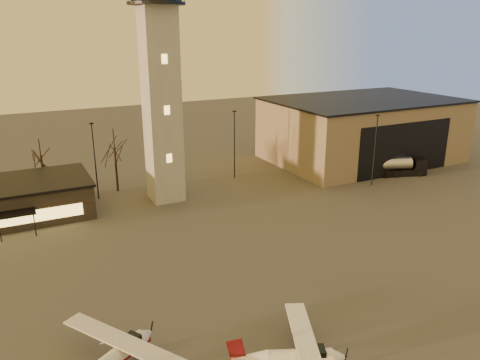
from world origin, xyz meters
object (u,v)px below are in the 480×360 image
object	(u,v)px
control_tower	(160,72)
fuel_truck	(400,168)
hangar	(362,129)
cessna_rear	(121,356)

from	to	relation	value
control_tower	fuel_truck	distance (m)	38.84
control_tower	fuel_truck	xyz separation A→B (m)	(35.19, -6.23, -15.21)
control_tower	hangar	xyz separation A→B (m)	(36.00, 3.98, -11.17)
hangar	fuel_truck	bearing A→B (deg)	-94.51
control_tower	fuel_truck	size ratio (longest dim) A/B	4.13
cessna_rear	fuel_truck	xyz separation A→B (m)	(48.12, 23.61, 0.15)
fuel_truck	cessna_rear	bearing A→B (deg)	-135.38
hangar	control_tower	bearing A→B (deg)	-173.69
control_tower	hangar	distance (m)	37.90
hangar	cessna_rear	world-z (taller)	hangar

